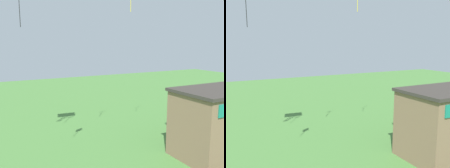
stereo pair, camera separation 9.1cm
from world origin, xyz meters
TOP-DOWN VIEW (x-y plane):
  - seaside_building at (10.90, 9.78)m, footprint 8.14×4.74m

SIDE VIEW (x-z plane):
  - seaside_building at x=10.90m, z-range 0.02..5.57m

